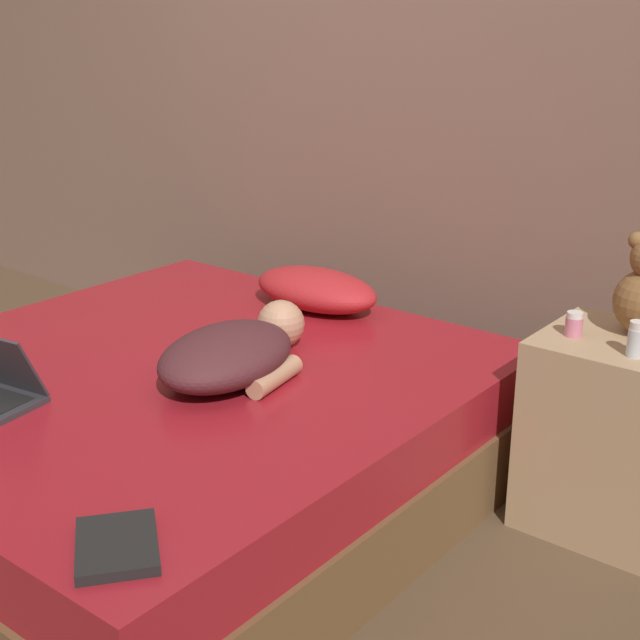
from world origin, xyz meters
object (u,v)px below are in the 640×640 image
Objects in this scene: person_lying at (235,352)px; bottle_clear at (636,339)px; book at (117,546)px; pillow at (316,289)px; bottle_pink at (574,324)px.

bottle_clear is (1.00, 0.50, 0.13)m from person_lying.
person_lying is 2.43× the size of book.
pillow is 0.67m from person_lying.
pillow reaches higher than book.
person_lying is 0.93m from book.
person_lying reaches higher than book.
book is at bearing -65.90° from pillow.
book is (0.44, -0.81, -0.06)m from person_lying.
pillow is at bearing 97.63° from person_lying.
pillow is at bearing 173.27° from bottle_clear.
pillow is 1.59m from book.
bottle_pink is (0.81, 0.55, 0.11)m from person_lying.
bottle_pink is 1.41m from book.
person_lying is at bearing -153.62° from bottle_clear.
bottle_clear is at bearing -6.73° from pillow.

